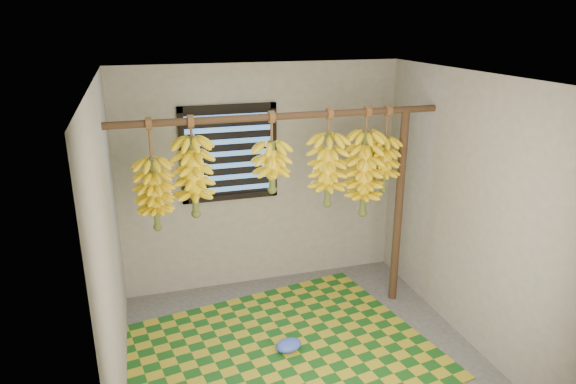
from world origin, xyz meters
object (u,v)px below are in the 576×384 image
object	(u,v)px
banana_bunch_e	(364,174)
banana_bunch_f	(385,164)
support_post	(399,209)
banana_bunch_d	(328,170)
banana_bunch_b	(194,177)
woven_mat	(281,352)
banana_bunch_a	(155,194)
plastic_bag	(289,345)
banana_bunch_c	(272,167)

from	to	relation	value
banana_bunch_e	banana_bunch_f	bearing A→B (deg)	0.00
support_post	banana_bunch_f	distance (m)	0.52
banana_bunch_d	banana_bunch_b	bearing A→B (deg)	180.00
banana_bunch_d	support_post	bearing A→B (deg)	0.00
woven_mat	banana_bunch_d	bearing A→B (deg)	42.17
woven_mat	banana_bunch_a	bearing A→B (deg)	148.97
woven_mat	banana_bunch_b	xyz separation A→B (m)	(-0.61, 0.57, 1.51)
banana_bunch_b	banana_bunch_f	xyz separation A→B (m)	(1.81, 0.00, -0.03)
plastic_bag	banana_bunch_e	xyz separation A→B (m)	(0.93, 0.57, 1.35)
banana_bunch_d	woven_mat	bearing A→B (deg)	-137.83
plastic_bag	banana_bunch_b	world-z (taller)	banana_bunch_b
banana_bunch_f	banana_bunch_d	bearing A→B (deg)	180.00
support_post	banana_bunch_b	xyz separation A→B (m)	(-2.00, 0.00, 0.52)
support_post	banana_bunch_e	distance (m)	0.57
banana_bunch_a	plastic_bag	bearing A→B (deg)	-29.15
banana_bunch_a	banana_bunch_c	size ratio (longest dim) A/B	1.33
woven_mat	support_post	bearing A→B (deg)	22.16
woven_mat	plastic_bag	xyz separation A→B (m)	(0.07, -0.00, 0.05)
banana_bunch_f	banana_bunch_b	bearing A→B (deg)	180.00
banana_bunch_b	banana_bunch_e	size ratio (longest dim) A/B	0.84
woven_mat	banana_bunch_d	size ratio (longest dim) A/B	2.78
banana_bunch_a	banana_bunch_e	xyz separation A→B (m)	(1.94, 0.00, 0.01)
banana_bunch_e	banana_bunch_f	world-z (taller)	same
banana_bunch_b	banana_bunch_d	world-z (taller)	same
plastic_bag	banana_bunch_a	xyz separation A→B (m)	(-1.02, 0.57, 1.33)
banana_bunch_c	banana_bunch_f	xyz separation A→B (m)	(1.12, -0.00, -0.06)
plastic_bag	banana_bunch_a	distance (m)	1.77
banana_bunch_c	woven_mat	bearing A→B (deg)	-98.96
banana_bunch_e	banana_bunch_f	size ratio (longest dim) A/B	1.27
banana_bunch_b	banana_bunch_d	bearing A→B (deg)	0.00
banana_bunch_a	banana_bunch_d	size ratio (longest dim) A/B	1.06
banana_bunch_a	banana_bunch_c	bearing A→B (deg)	0.00
support_post	banana_bunch_c	distance (m)	1.42
banana_bunch_f	banana_bunch_c	bearing A→B (deg)	180.00
plastic_bag	banana_bunch_f	xyz separation A→B (m)	(1.13, 0.57, 1.43)
plastic_bag	woven_mat	bearing A→B (deg)	179.96
banana_bunch_e	banana_bunch_f	xyz separation A→B (m)	(0.21, 0.00, 0.08)
plastic_bag	banana_bunch_f	distance (m)	1.91
woven_mat	banana_bunch_e	size ratio (longest dim) A/B	2.42
banana_bunch_b	banana_bunch_f	bearing A→B (deg)	0.00
support_post	woven_mat	bearing A→B (deg)	-157.84
banana_bunch_c	banana_bunch_f	world-z (taller)	same
banana_bunch_b	banana_bunch_e	world-z (taller)	same
banana_bunch_b	banana_bunch_c	bearing A→B (deg)	0.00
woven_mat	banana_bunch_f	world-z (taller)	banana_bunch_f
banana_bunch_a	banana_bunch_b	size ratio (longest dim) A/B	1.10
banana_bunch_d	banana_bunch_c	bearing A→B (deg)	180.00
plastic_bag	support_post	bearing A→B (deg)	23.28
plastic_bag	banana_bunch_a	size ratio (longest dim) A/B	0.25
woven_mat	banana_bunch_c	distance (m)	1.65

